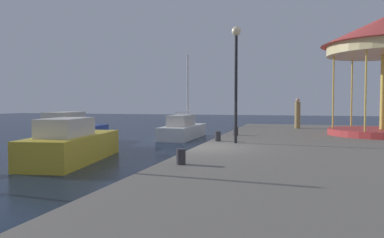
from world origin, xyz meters
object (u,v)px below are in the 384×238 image
at_px(motorboat_blue, 73,132).
at_px(carousel, 384,46).
at_px(sailboat_white, 183,129).
at_px(bollard_north, 181,157).
at_px(bollard_center, 218,136).
at_px(bollard_south, 236,131).
at_px(motorboat_yellow, 72,145).
at_px(person_near_carousel, 298,114).
at_px(lamp_post_mid_promenade, 236,64).

relative_size(motorboat_blue, carousel, 1.03).
relative_size(sailboat_white, bollard_north, 14.75).
bearing_deg(bollard_center, bollard_south, 84.35).
bearing_deg(bollard_south, bollard_center, -95.65).
relative_size(motorboat_yellow, motorboat_blue, 0.97).
bearing_deg(bollard_center, motorboat_yellow, -161.06).
xyz_separation_m(sailboat_white, bollard_north, (4.41, -14.41, 0.39)).
bearing_deg(motorboat_blue, bollard_center, -20.02).
height_order(bollard_south, bollard_north, same).
bearing_deg(person_near_carousel, bollard_center, -110.35).
distance_m(motorboat_blue, carousel, 16.87).
bearing_deg(motorboat_yellow, bollard_center, 18.94).
xyz_separation_m(carousel, bollard_center, (-7.16, -4.78, -4.09)).
xyz_separation_m(motorboat_yellow, person_near_carousel, (8.81, 10.62, 0.99)).
relative_size(sailboat_white, motorboat_blue, 0.98).
xyz_separation_m(motorboat_blue, carousel, (16.23, 1.48, 4.39)).
bearing_deg(bollard_south, sailboat_white, 127.92).
height_order(motorboat_yellow, motorboat_blue, motorboat_blue).
xyz_separation_m(lamp_post_mid_promenade, bollard_center, (-0.82, 0.50, -2.87)).
bearing_deg(motorboat_yellow, sailboat_white, 82.38).
xyz_separation_m(lamp_post_mid_promenade, bollard_north, (-0.58, -5.29, -2.87)).
distance_m(sailboat_white, person_near_carousel, 7.48).
bearing_deg(carousel, sailboat_white, 161.30).
bearing_deg(bollard_center, lamp_post_mid_promenade, -31.50).
distance_m(carousel, bollard_center, 9.53).
xyz_separation_m(carousel, bollard_north, (-6.92, -10.57, -4.09)).
relative_size(motorboat_blue, bollard_center, 15.06).
height_order(bollard_north, bollard_center, same).
bearing_deg(lamp_post_mid_promenade, bollard_south, 98.84).
bearing_deg(motorboat_yellow, bollard_south, 39.39).
distance_m(bollard_south, bollard_north, 8.69).
bearing_deg(bollard_north, lamp_post_mid_promenade, 83.78).
height_order(carousel, bollard_center, carousel).
bearing_deg(person_near_carousel, sailboat_white, -179.31).
height_order(motorboat_yellow, sailboat_white, sailboat_white).
bearing_deg(carousel, bollard_north, -123.20).
bearing_deg(bollard_south, motorboat_blue, 177.54).
relative_size(carousel, bollard_south, 14.58).
relative_size(motorboat_yellow, lamp_post_mid_promenade, 1.30).
distance_m(carousel, bollard_north, 13.28).
height_order(carousel, lamp_post_mid_promenade, carousel).
distance_m(sailboat_white, bollard_north, 15.07).
xyz_separation_m(carousel, lamp_post_mid_promenade, (-6.34, -5.28, -1.22)).
xyz_separation_m(bollard_north, bollard_center, (-0.24, 5.79, 0.00)).
height_order(bollard_south, bollard_center, same).
height_order(lamp_post_mid_promenade, bollard_south, lamp_post_mid_promenade).
height_order(sailboat_white, carousel, carousel).
relative_size(lamp_post_mid_promenade, bollard_center, 11.32).
bearing_deg(bollard_center, bollard_north, -87.63).
height_order(motorboat_yellow, person_near_carousel, person_near_carousel).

